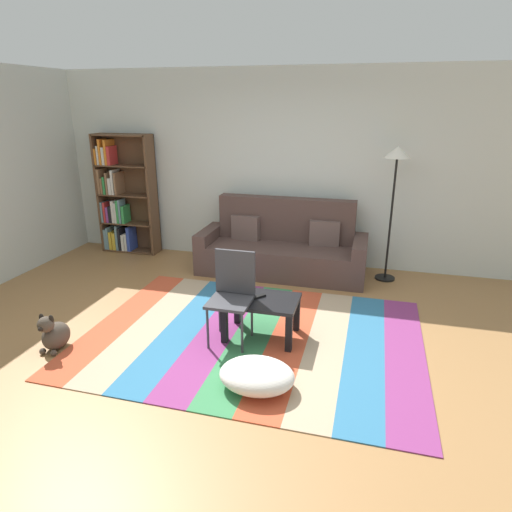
# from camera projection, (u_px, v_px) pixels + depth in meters

# --- Properties ---
(ground_plane) EXTENTS (14.00, 14.00, 0.00)m
(ground_plane) POSITION_uv_depth(u_px,v_px,m) (231.00, 342.00, 4.37)
(ground_plane) COLOR #9E7042
(back_wall) EXTENTS (6.80, 0.10, 2.70)m
(back_wall) POSITION_uv_depth(u_px,v_px,m) (285.00, 169.00, 6.25)
(back_wall) COLOR silver
(back_wall) RESTS_ON ground_plane
(rug) EXTENTS (3.32, 2.48, 0.01)m
(rug) POSITION_uv_depth(u_px,v_px,m) (252.00, 336.00, 4.48)
(rug) COLOR #C64C2D
(rug) RESTS_ON ground_plane
(couch) EXTENTS (2.26, 0.80, 1.00)m
(couch) POSITION_uv_depth(u_px,v_px,m) (282.00, 249.00, 6.08)
(couch) COLOR #4C3833
(couch) RESTS_ON ground_plane
(bookshelf) EXTENTS (0.90, 0.28, 1.80)m
(bookshelf) POSITION_uv_depth(u_px,v_px,m) (121.00, 199.00, 6.82)
(bookshelf) COLOR brown
(bookshelf) RESTS_ON ground_plane
(coffee_table) EXTENTS (0.72, 0.50, 0.41)m
(coffee_table) POSITION_uv_depth(u_px,v_px,m) (262.00, 306.00, 4.37)
(coffee_table) COLOR black
(coffee_table) RESTS_ON rug
(pouf) EXTENTS (0.63, 0.50, 0.23)m
(pouf) POSITION_uv_depth(u_px,v_px,m) (257.00, 375.00, 3.63)
(pouf) COLOR white
(pouf) RESTS_ON rug
(dog) EXTENTS (0.22, 0.35, 0.40)m
(dog) POSITION_uv_depth(u_px,v_px,m) (54.00, 334.00, 4.20)
(dog) COLOR #473D33
(dog) RESTS_ON ground_plane
(standing_lamp) EXTENTS (0.32, 0.32, 1.74)m
(standing_lamp) POSITION_uv_depth(u_px,v_px,m) (396.00, 170.00, 5.46)
(standing_lamp) COLOR black
(standing_lamp) RESTS_ON ground_plane
(tv_remote) EXTENTS (0.13, 0.14, 0.02)m
(tv_remote) POSITION_uv_depth(u_px,v_px,m) (259.00, 297.00, 4.37)
(tv_remote) COLOR black
(tv_remote) RESTS_ON coffee_table
(folding_chair) EXTENTS (0.40, 0.40, 0.90)m
(folding_chair) POSITION_uv_depth(u_px,v_px,m) (233.00, 289.00, 4.27)
(folding_chair) COLOR #38383D
(folding_chair) RESTS_ON ground_plane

